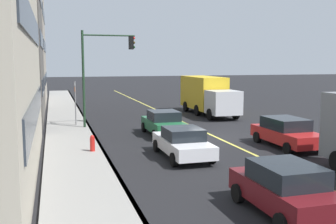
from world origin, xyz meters
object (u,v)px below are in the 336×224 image
Objects in this scene: truck_yellow at (207,95)px; street_sign_post at (75,100)px; car_maroon at (285,188)px; traffic_light_mast at (102,63)px; car_green at (163,123)px; car_white at (183,142)px; fire_hydrant at (92,145)px; car_red at (287,132)px.

truck_yellow is 2.63× the size of street_sign_post.
car_maroon is at bearing 163.91° from truck_yellow.
truck_yellow is 10.84m from traffic_light_mast.
truck_yellow is (8.19, -6.15, 0.92)m from car_green.
car_green reaches higher than car_white.
car_maroon is 13.17m from car_green.
car_green is at bearing -0.04° from car_maroon.
traffic_light_mast is at bearing 42.92° from car_green.
traffic_light_mast is 2.06× the size of street_sign_post.
car_white is 11.16m from street_sign_post.
truck_yellow is 8.82× the size of fire_hydrant.
car_green is (13.17, -0.01, -0.03)m from car_maroon.
car_green is at bearing -132.40° from street_sign_post.
car_green is 5.95m from traffic_light_mast.
street_sign_post reaches higher than car_green.
traffic_light_mast is at bearing -11.01° from fire_hydrant.
car_red is at bearing -133.70° from car_green.
car_red reaches higher than car_green.
car_red is at bearing -33.25° from car_maroon.
traffic_light_mast is (-4.73, 9.38, 2.69)m from truck_yellow.
street_sign_post is (17.69, 4.94, 1.05)m from car_maroon.
truck_yellow is (13.26, -0.85, 0.89)m from car_red.
truck_yellow reaches higher than car_green.
fire_hydrant is (1.85, 3.98, -0.25)m from car_white.
truck_yellow is at bearing -71.72° from street_sign_post.
car_green is at bearing -6.62° from car_white.
car_maroon is at bearing -174.97° from car_white.
street_sign_post reaches higher than car_white.
car_green is at bearing 143.08° from truck_yellow.
car_white is 0.68× the size of traffic_light_mast.
car_red is 13.32m from truck_yellow.
street_sign_post is (1.06, 1.73, -2.53)m from traffic_light_mast.
car_green is 5.76m from car_white.
car_red is at bearing 176.32° from truck_yellow.
traffic_light_mast reaches higher than car_red.
car_red is 7.33m from car_green.
car_maroon is 0.59× the size of traffic_light_mast.
fire_hydrant is at bearing 138.14° from truck_yellow.
traffic_light_mast is 8.43m from fire_hydrant.
car_green is 0.65× the size of traffic_light_mast.
car_white is 4.40m from fire_hydrant.
truck_yellow is at bearing -3.68° from car_red.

